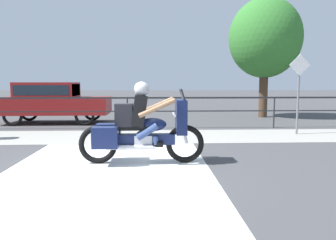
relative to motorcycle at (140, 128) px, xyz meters
name	(u,v)px	position (x,y,z in m)	size (l,w,h in m)	color
ground_plane	(107,166)	(-0.63, -0.22, -0.70)	(120.00, 120.00, 0.00)	#424244
sidewalk_band	(123,136)	(-0.63, 3.18, -0.70)	(44.00, 2.40, 0.01)	#99968E
crosswalk_band	(109,169)	(-0.56, -0.42, -0.70)	(3.70, 6.00, 0.01)	silver
fence_railing	(127,104)	(-0.63, 4.86, 0.16)	(36.00, 0.05, 1.09)	#232326
motorcycle	(140,128)	(0.00, 0.00, 0.00)	(2.46, 0.76, 1.60)	black
parked_car	(52,100)	(-3.66, 6.53, 0.21)	(4.19, 1.72, 1.58)	maroon
street_sign	(299,85)	(4.64, 3.39, 0.79)	(0.64, 0.06, 2.42)	slate
tree_behind_sign	(265,38)	(5.27, 8.39, 2.83)	(3.22, 3.22, 5.33)	#473323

